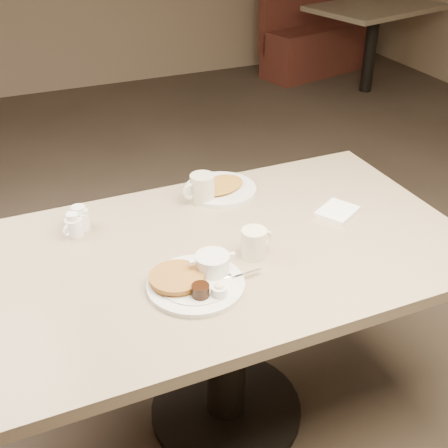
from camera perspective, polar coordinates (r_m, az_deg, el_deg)
name	(u,v)px	position (r m, az deg, el deg)	size (l,w,h in m)	color
room	(227,31)	(1.54, 0.31, 18.36)	(7.04, 8.04, 2.84)	#4C3F33
diner_table	(226,290)	(1.90, 0.24, -6.46)	(1.50, 0.90, 0.75)	tan
main_plate	(197,278)	(1.63, -2.71, -5.34)	(0.34, 0.30, 0.07)	white
coffee_mug_near	(254,242)	(1.74, 3.00, -1.82)	(0.12, 0.09, 0.09)	#EFE7CB
napkin	(337,212)	(2.00, 11.04, 1.16)	(0.17, 0.16, 0.02)	white
coffee_mug_far	(202,188)	(2.02, -2.21, 3.51)	(0.13, 0.10, 0.10)	beige
creamer_left	(74,226)	(1.89, -14.54, -0.18)	(0.07, 0.07, 0.08)	white
creamer_right	(79,218)	(1.93, -14.02, 0.55)	(0.08, 0.08, 0.08)	white
hash_plate	(220,188)	(2.10, -0.35, 3.57)	(0.34, 0.34, 0.04)	silver
booth_back_right	(318,31)	(5.93, 9.24, 18.18)	(1.34, 1.48, 1.12)	brown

